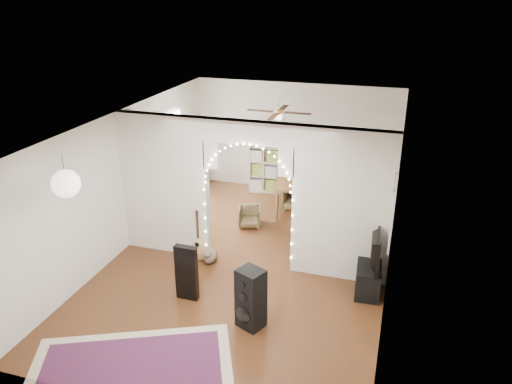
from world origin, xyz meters
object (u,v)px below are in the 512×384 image
(media_console, at_px, (368,275))
(dining_table, at_px, (302,188))
(dining_chair_right, at_px, (250,216))
(dining_chair_left, at_px, (297,198))
(bookcase, at_px, (280,162))
(floor_speaker, at_px, (251,299))
(acoustic_guitar, at_px, (198,242))

(media_console, distance_m, dining_table, 3.06)
(media_console, bearing_deg, dining_chair_right, 143.94)
(dining_chair_right, bearing_deg, dining_chair_left, 38.58)
(bookcase, xyz_separation_m, dining_chair_right, (-0.14, -2.05, -0.56))
(floor_speaker, height_order, dining_chair_left, floor_speaker)
(acoustic_guitar, xyz_separation_m, dining_table, (1.43, 2.51, 0.30))
(floor_speaker, relative_size, media_console, 0.97)
(bookcase, height_order, dining_chair_left, bookcase)
(floor_speaker, relative_size, dining_table, 0.75)
(dining_table, height_order, dining_chair_left, dining_table)
(floor_speaker, relative_size, dining_chair_right, 2.05)
(bookcase, xyz_separation_m, dining_table, (0.83, -1.24, -0.10))
(acoustic_guitar, relative_size, media_console, 0.87)
(floor_speaker, distance_m, media_console, 2.26)
(acoustic_guitar, xyz_separation_m, media_console, (3.12, 0.00, -0.13))
(acoustic_guitar, height_order, floor_speaker, acoustic_guitar)
(dining_table, relative_size, dining_chair_left, 2.21)
(dining_table, bearing_deg, acoustic_guitar, -126.81)
(media_console, bearing_deg, floor_speaker, -138.94)
(floor_speaker, xyz_separation_m, dining_chair_left, (-0.27, 4.43, -0.22))
(dining_chair_left, bearing_deg, dining_chair_right, -116.70)
(media_console, xyz_separation_m, bookcase, (-2.53, 3.75, 0.53))
(media_console, bearing_deg, dining_chair_left, 119.79)
(acoustic_guitar, distance_m, dining_chair_left, 3.12)
(bookcase, height_order, dining_table, bookcase)
(acoustic_guitar, xyz_separation_m, bookcase, (0.59, 3.75, 0.40))
(acoustic_guitar, relative_size, dining_table, 0.68)
(floor_speaker, xyz_separation_m, dining_table, (-0.10, 4.09, 0.20))
(floor_speaker, distance_m, dining_chair_left, 4.44)
(dining_table, distance_m, dining_chair_right, 1.35)
(bookcase, bearing_deg, dining_table, -64.61)
(media_console, relative_size, dining_chair_right, 2.12)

